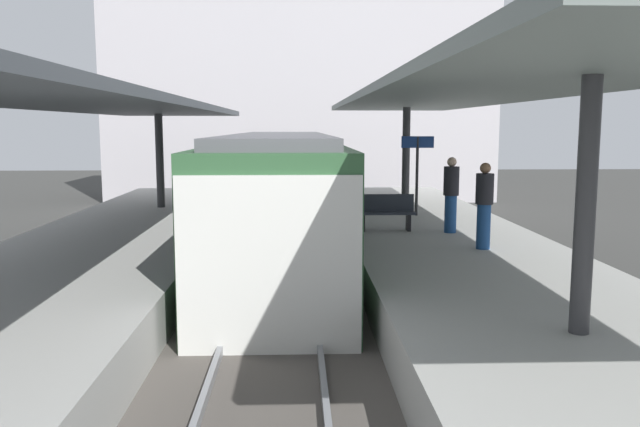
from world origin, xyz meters
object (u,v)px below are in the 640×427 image
at_px(commuter_train, 281,199).
at_px(platform_bench, 385,211).
at_px(platform_sign, 417,157).
at_px(passenger_near_bench, 484,204).
at_px(passenger_mid_platform, 451,193).

distance_m(commuter_train, platform_bench, 2.57).
bearing_deg(platform_bench, platform_sign, 64.49).
height_order(platform_bench, passenger_near_bench, passenger_near_bench).
bearing_deg(platform_sign, commuter_train, -150.09).
bearing_deg(platform_bench, commuter_train, 170.39).
bearing_deg(platform_sign, passenger_near_bench, -85.04).
height_order(commuter_train, passenger_mid_platform, commuter_train).
xyz_separation_m(platform_bench, platform_sign, (1.23, 2.59, 1.16)).
bearing_deg(passenger_near_bench, platform_sign, 94.96).
relative_size(commuter_train, passenger_mid_platform, 7.60).
distance_m(passenger_near_bench, passenger_mid_platform, 2.06).
distance_m(platform_bench, platform_sign, 3.09).
height_order(platform_bench, passenger_mid_platform, passenger_mid_platform).
distance_m(commuter_train, platform_sign, 4.42).
bearing_deg(passenger_near_bench, platform_bench, 124.30).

